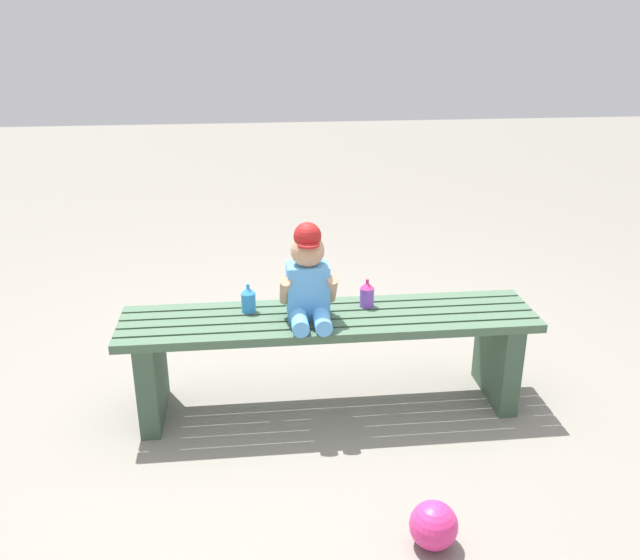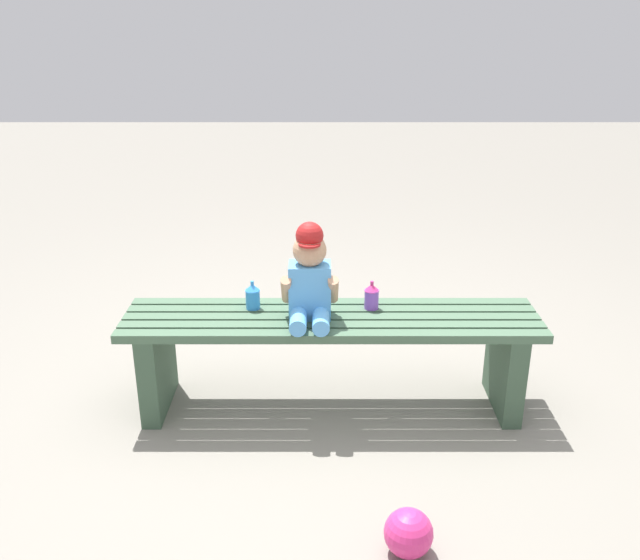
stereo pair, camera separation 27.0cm
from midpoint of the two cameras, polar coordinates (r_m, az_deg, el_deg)
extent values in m
plane|color=gray|center=(3.02, 3.45, -10.49)|extent=(16.00, 16.00, 0.00)
cube|color=#47664C|center=(2.68, 3.84, -4.83)|extent=(1.73, 0.06, 0.04)
cube|color=#47664C|center=(2.75, 3.74, -4.10)|extent=(1.73, 0.06, 0.04)
cube|color=#47664C|center=(2.82, 3.64, -3.41)|extent=(1.73, 0.06, 0.04)
cube|color=#47664C|center=(2.89, 3.55, -2.75)|extent=(1.73, 0.06, 0.04)
cube|color=#47664C|center=(2.96, 3.46, -2.13)|extent=(1.73, 0.06, 0.04)
cube|color=#3C5641|center=(2.97, -11.05, -7.12)|extent=(0.08, 0.38, 0.39)
cube|color=#3C5641|center=(3.06, 17.68, -6.89)|extent=(0.08, 0.38, 0.39)
cube|color=#59A5E5|center=(2.77, 1.87, -0.90)|extent=(0.17, 0.12, 0.23)
sphere|color=tan|center=(2.71, 1.91, 2.48)|extent=(0.14, 0.14, 0.14)
cylinder|color=#B21E1E|center=(2.66, 1.95, 2.97)|extent=(0.09, 0.09, 0.01)
sphere|color=#B21E1E|center=(2.69, 1.93, 3.71)|extent=(0.11, 0.11, 0.11)
cylinder|color=#5DAEF0|center=(2.69, 0.97, -3.48)|extent=(0.07, 0.16, 0.07)
cylinder|color=#5DAEF0|center=(2.69, 2.89, -3.47)|extent=(0.07, 0.16, 0.07)
cylinder|color=tan|center=(2.73, -0.08, -0.87)|extent=(0.04, 0.12, 0.14)
cylinder|color=tan|center=(2.74, 3.85, -0.86)|extent=(0.04, 0.12, 0.14)
cylinder|color=#338CE5|center=(2.87, -3.06, -1.67)|extent=(0.06, 0.06, 0.08)
cone|color=#338CE5|center=(2.84, -3.08, -0.67)|extent=(0.06, 0.06, 0.03)
cylinder|color=#338CE5|center=(2.84, -3.09, -0.33)|extent=(0.01, 0.01, 0.02)
cylinder|color=#8C4CCC|center=(2.88, 6.96, -1.66)|extent=(0.06, 0.06, 0.08)
cone|color=#E5337F|center=(2.86, 7.01, -0.66)|extent=(0.06, 0.06, 0.03)
cylinder|color=#E5337F|center=(2.86, 7.02, -0.32)|extent=(0.01, 0.01, 0.02)
sphere|color=#E5337F|center=(2.31, 10.94, -20.24)|extent=(0.16, 0.16, 0.16)
camera|label=1|loc=(0.13, -87.14, 1.14)|focal=38.13mm
camera|label=2|loc=(0.13, 92.86, -1.14)|focal=38.13mm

